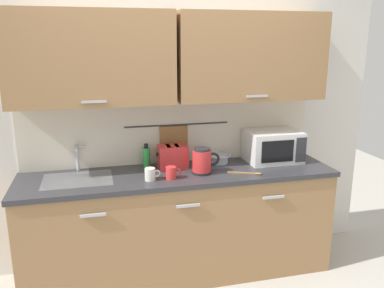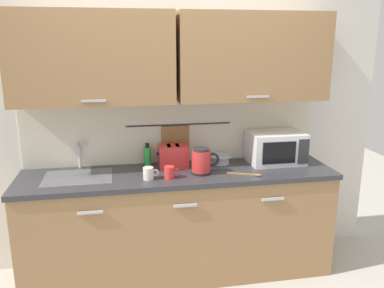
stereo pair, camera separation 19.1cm
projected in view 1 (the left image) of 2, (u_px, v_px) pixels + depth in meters
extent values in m
cube|color=#997047|center=(180.00, 226.00, 3.33)|extent=(2.50, 0.60, 0.86)
cube|color=#B7B7BC|center=(93.00, 215.00, 2.79)|extent=(0.18, 0.02, 0.02)
cube|color=#B7B7BC|center=(188.00, 206.00, 2.96)|extent=(0.18, 0.02, 0.02)
cube|color=#B7B7BC|center=(273.00, 197.00, 3.12)|extent=(0.18, 0.02, 0.02)
cube|color=#333338|center=(179.00, 175.00, 3.21)|extent=(2.53, 0.63, 0.04)
cube|color=#9EA0A5|center=(78.00, 185.00, 3.05)|extent=(0.52, 0.38, 0.09)
cube|color=silver|center=(171.00, 122.00, 3.43)|extent=(3.70, 0.06, 2.50)
cube|color=beige|center=(172.00, 131.00, 3.42)|extent=(2.50, 0.01, 0.55)
cube|color=#997047|center=(91.00, 58.00, 2.96)|extent=(1.23, 0.33, 0.70)
cube|color=#B7B7BC|center=(94.00, 102.00, 2.87)|extent=(0.18, 0.01, 0.02)
cube|color=#997047|center=(250.00, 57.00, 3.26)|extent=(1.23, 0.33, 0.70)
cube|color=#B7B7BC|center=(257.00, 96.00, 3.17)|extent=(0.18, 0.01, 0.02)
cylinder|color=#333338|center=(177.00, 125.00, 3.40)|extent=(0.90, 0.01, 0.01)
cube|color=olive|center=(174.00, 146.00, 3.44)|extent=(0.24, 0.02, 0.34)
cylinder|color=#B2B5BA|center=(77.00, 157.00, 3.23)|extent=(0.03, 0.03, 0.22)
cylinder|color=#B2B5BA|center=(76.00, 148.00, 3.13)|extent=(0.02, 0.16, 0.02)
cube|color=#B2B5BA|center=(82.00, 146.00, 3.22)|extent=(0.07, 0.02, 0.01)
cube|color=white|center=(273.00, 146.00, 3.48)|extent=(0.46, 0.34, 0.27)
cube|color=black|center=(278.00, 151.00, 3.31)|extent=(0.29, 0.01, 0.18)
cube|color=#2D2D33|center=(301.00, 150.00, 3.36)|extent=(0.09, 0.01, 0.21)
cylinder|color=black|center=(202.00, 172.00, 3.18)|extent=(0.16, 0.16, 0.02)
cylinder|color=red|center=(202.00, 161.00, 3.16)|extent=(0.15, 0.15, 0.17)
cylinder|color=#262628|center=(202.00, 149.00, 3.14)|extent=(0.13, 0.13, 0.02)
torus|color=black|center=(213.00, 159.00, 3.18)|extent=(0.11, 0.02, 0.11)
cylinder|color=green|center=(147.00, 157.00, 3.34)|extent=(0.06, 0.06, 0.16)
cylinder|color=black|center=(146.00, 146.00, 3.31)|extent=(0.03, 0.03, 0.04)
cylinder|color=silver|center=(150.00, 174.00, 3.01)|extent=(0.08, 0.08, 0.09)
torus|color=silver|center=(157.00, 173.00, 3.03)|extent=(0.06, 0.01, 0.06)
cylinder|color=#A5ADB7|center=(218.00, 158.00, 3.45)|extent=(0.17, 0.17, 0.07)
torus|color=#A5ADB7|center=(218.00, 155.00, 3.44)|extent=(0.21, 0.21, 0.01)
cube|color=red|center=(173.00, 157.00, 3.30)|extent=(0.24, 0.17, 0.19)
cube|color=black|center=(168.00, 147.00, 3.27)|extent=(0.03, 0.12, 0.01)
cube|color=black|center=(177.00, 146.00, 3.29)|extent=(0.03, 0.12, 0.01)
cube|color=black|center=(157.00, 154.00, 3.27)|extent=(0.02, 0.02, 0.02)
cylinder|color=red|center=(171.00, 173.00, 3.05)|extent=(0.08, 0.08, 0.09)
torus|color=red|center=(178.00, 172.00, 3.06)|extent=(0.06, 0.01, 0.06)
cube|color=#9E7042|center=(241.00, 173.00, 3.18)|extent=(0.21, 0.11, 0.01)
ellipsoid|color=#9E7042|center=(258.00, 174.00, 3.15)|extent=(0.07, 0.06, 0.01)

